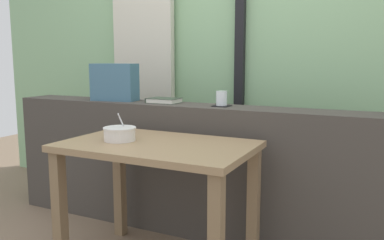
# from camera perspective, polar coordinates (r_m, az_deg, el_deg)

# --- Properties ---
(outdoor_backdrop) EXTENTS (4.80, 0.08, 2.80)m
(outdoor_backdrop) POSITION_cam_1_polar(r_m,az_deg,el_deg) (3.19, 5.96, 13.21)
(outdoor_backdrop) COLOR #8EBC89
(outdoor_backdrop) RESTS_ON ground
(curtain_left_panel) EXTENTS (0.56, 0.06, 2.50)m
(curtain_left_panel) POSITION_cam_1_polar(r_m,az_deg,el_deg) (3.44, -6.93, 10.36)
(curtain_left_panel) COLOR beige
(curtain_left_panel) RESTS_ON ground
(window_divider_post) EXTENTS (0.07, 0.05, 2.60)m
(window_divider_post) POSITION_cam_1_polar(r_m,az_deg,el_deg) (3.09, 6.84, 11.49)
(window_divider_post) COLOR black
(window_divider_post) RESTS_ON ground
(dark_console_ledge) EXTENTS (2.80, 0.28, 0.85)m
(dark_console_ledge) POSITION_cam_1_polar(r_m,az_deg,el_deg) (2.66, 0.53, -7.02)
(dark_console_ledge) COLOR #423D38
(dark_console_ledge) RESTS_ON ground
(breakfast_table) EXTENTS (1.00, 0.63, 0.71)m
(breakfast_table) POSITION_cam_1_polar(r_m,az_deg,el_deg) (2.16, -4.88, -6.50)
(breakfast_table) COLOR #826849
(breakfast_table) RESTS_ON ground
(coaster_square) EXTENTS (0.10, 0.10, 0.00)m
(coaster_square) POSITION_cam_1_polar(r_m,az_deg,el_deg) (2.51, 4.21, 2.01)
(coaster_square) COLOR black
(coaster_square) RESTS_ON dark_console_ledge
(juice_glass) EXTENTS (0.07, 0.07, 0.09)m
(juice_glass) POSITION_cam_1_polar(r_m,az_deg,el_deg) (2.50, 4.22, 2.99)
(juice_glass) COLOR white
(juice_glass) RESTS_ON coaster_square
(closed_book) EXTENTS (0.21, 0.15, 0.03)m
(closed_book) POSITION_cam_1_polar(r_m,az_deg,el_deg) (2.71, -4.01, 2.79)
(closed_book) COLOR #334233
(closed_book) RESTS_ON dark_console_ledge
(throw_pillow) EXTENTS (0.34, 0.18, 0.26)m
(throw_pillow) POSITION_cam_1_polar(r_m,az_deg,el_deg) (2.89, -10.93, 5.30)
(throw_pillow) COLOR #426B84
(throw_pillow) RESTS_ON dark_console_ledge
(soup_bowl) EXTENTS (0.18, 0.18, 0.15)m
(soup_bowl) POSITION_cam_1_polar(r_m,az_deg,el_deg) (2.21, -10.22, -1.95)
(soup_bowl) COLOR silver
(soup_bowl) RESTS_ON breakfast_table
(fork_utensil) EXTENTS (0.05, 0.17, 0.01)m
(fork_utensil) POSITION_cam_1_polar(r_m,az_deg,el_deg) (2.40, -10.48, -1.93)
(fork_utensil) COLOR silver
(fork_utensil) RESTS_ON breakfast_table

